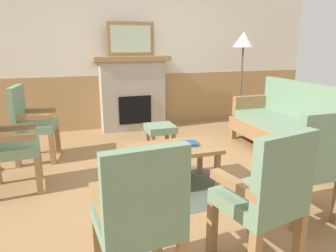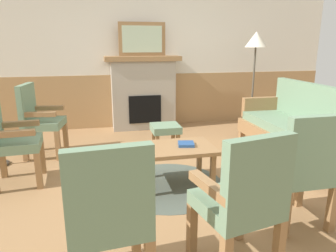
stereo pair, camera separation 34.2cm
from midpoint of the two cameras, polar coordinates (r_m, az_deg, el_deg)
The scene contains 15 objects.
ground_plane at distance 3.54m, azimuth 4.08°, elevation -10.12°, with size 14.00×14.00×0.00m, color #997047.
wall_back at distance 5.74m, azimuth -3.32°, elevation 13.06°, with size 7.20×0.14×2.70m.
fireplace at distance 5.56m, azimuth -2.79°, elevation 6.18°, with size 1.30×0.44×1.28m.
framed_picture at distance 5.49m, azimuth -2.92°, elevation 15.58°, with size 0.80×0.04×0.56m.
couch at distance 4.52m, azimuth 24.35°, elevation -0.50°, with size 0.70×1.80×0.98m.
coffee_table at distance 3.29m, azimuth 3.05°, elevation -4.78°, with size 0.96×0.56×0.44m.
round_rug at distance 3.44m, azimuth 2.96°, elevation -10.79°, with size 1.23×1.23×0.01m, color #4C564C.
book_on_table at distance 3.34m, azimuth 6.27°, elevation -3.34°, with size 0.17×0.17×0.03m, color navy.
footstool at distance 4.48m, azimuth 1.73°, elevation -0.75°, with size 0.40×0.40×0.36m.
armchair_near_fireplace at distance 3.63m, azimuth -24.78°, elevation -1.78°, with size 0.51×0.51×0.98m.
armchair_by_window_left at distance 4.44m, azimuth -20.65°, elevation 1.53°, with size 0.54×0.54×0.98m.
armchair_front_left at distance 2.14m, azimuth 18.13°, elevation -12.35°, with size 0.57×0.57×0.98m.
armchair_front_center at distance 1.90m, azimuth -5.56°, elevation -15.39°, with size 0.52×0.52×0.98m.
armchair_corner_left at distance 2.83m, azimuth 26.69°, elevation -6.51°, with size 0.48×0.48×0.98m.
floor_lamp_by_couch at distance 5.53m, azimuth 17.53°, elevation 13.79°, with size 0.36×0.36×1.68m.
Camera 2 is at (-0.78, -3.11, 1.49)m, focal length 33.34 mm.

